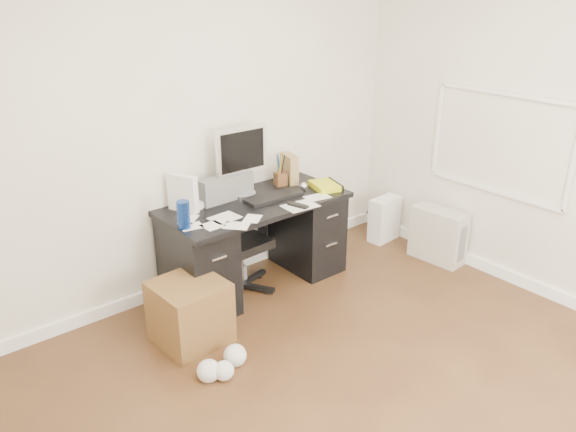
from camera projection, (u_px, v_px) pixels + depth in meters
name	position (u px, v px, depth m)	size (l,w,h in m)	color
ground	(380.00, 406.00, 3.38)	(4.00, 4.00, 0.00)	#422615
room_shell	(401.00, 136.00, 2.77)	(4.02, 4.02, 2.71)	beige
desk	(256.00, 241.00, 4.57)	(1.50, 0.70, 0.75)	black
loose_papers	(238.00, 209.00, 4.28)	(1.10, 0.60, 0.00)	silver
lcd_monitor	(241.00, 161.00, 4.45)	(0.45, 0.26, 0.57)	silver
keyboard	(274.00, 197.00, 4.49)	(0.49, 0.17, 0.03)	black
computer_mouse	(304.00, 186.00, 4.66)	(0.07, 0.07, 0.07)	silver
travel_mug	(183.00, 215.00, 3.92)	(0.09, 0.09, 0.20)	navy
white_binder	(183.00, 193.00, 4.20)	(0.11, 0.25, 0.29)	white
magazine_file	(290.00, 169.00, 4.81)	(0.11, 0.21, 0.25)	olive
pen_cup	(280.00, 170.00, 4.73)	(0.11, 0.11, 0.27)	brown
yellow_book	(325.00, 186.00, 4.70)	(0.20, 0.26, 0.05)	#CBD116
paper_remote	(300.00, 205.00, 4.34)	(0.26, 0.21, 0.02)	silver
office_chair	(239.00, 237.00, 4.48)	(0.54, 0.54, 0.95)	#555755
pc_tower	(438.00, 235.00, 5.06)	(0.22, 0.49, 0.49)	beige
shopping_bag	(384.00, 219.00, 5.46)	(0.32, 0.23, 0.43)	white
wicker_basket	(190.00, 312.00, 3.92)	(0.46, 0.46, 0.46)	#522E18
desk_printer	(224.00, 275.00, 4.69)	(0.30, 0.25, 0.18)	slate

